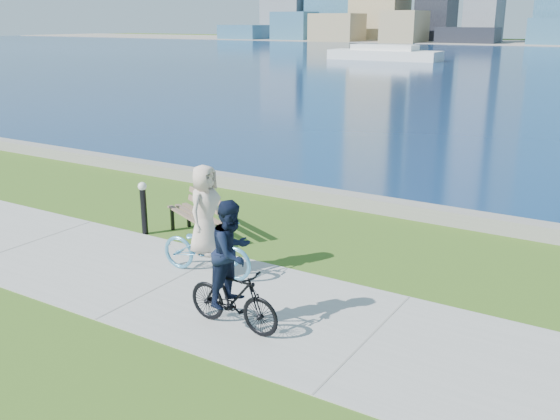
% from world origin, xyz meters
% --- Properties ---
extents(ground, '(320.00, 320.00, 0.00)m').
position_xyz_m(ground, '(0.00, 0.00, 0.00)').
color(ground, '#345717').
rests_on(ground, ground).
extents(concrete_path, '(80.00, 3.50, 0.02)m').
position_xyz_m(concrete_path, '(0.00, 0.00, 0.01)').
color(concrete_path, '#9B9A96').
rests_on(concrete_path, ground).
extents(seawall, '(90.00, 0.50, 0.35)m').
position_xyz_m(seawall, '(0.00, 6.20, 0.17)').
color(seawall, gray).
rests_on(seawall, ground).
extents(ferry_near, '(13.31, 3.80, 1.81)m').
position_xyz_m(ferry_near, '(-22.26, 63.19, 0.75)').
color(ferry_near, silver).
rests_on(ferry_near, ground).
extents(park_bench, '(1.92, 1.33, 0.94)m').
position_xyz_m(park_bench, '(-1.11, 2.32, 0.58)').
color(park_bench, black).
rests_on(park_bench, ground).
extents(bollard_lamp, '(0.20, 0.20, 1.21)m').
position_xyz_m(bollard_lamp, '(-2.30, 1.82, 0.69)').
color(bollard_lamp, black).
rests_on(bollard_lamp, ground).
extents(cyclist_woman, '(0.83, 1.99, 2.12)m').
position_xyz_m(cyclist_woman, '(0.37, 0.70, 0.81)').
color(cyclist_woman, '#529DC8').
rests_on(cyclist_woman, ground).
extents(cyclist_man, '(0.64, 1.69, 2.08)m').
position_xyz_m(cyclist_man, '(2.06, -0.80, 0.90)').
color(cyclist_man, black).
rests_on(cyclist_man, ground).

